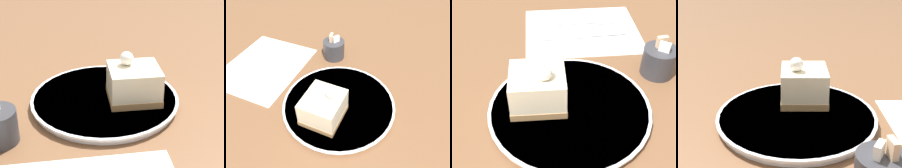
# 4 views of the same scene
# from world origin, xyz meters

# --- Properties ---
(ground_plane) EXTENTS (4.00, 4.00, 0.00)m
(ground_plane) POSITION_xyz_m (0.00, 0.00, 0.00)
(ground_plane) COLOR brown
(plate) EXTENTS (0.27, 0.27, 0.01)m
(plate) POSITION_xyz_m (0.01, 0.03, 0.01)
(plate) COLOR white
(plate) RESTS_ON ground_plane
(cake_slice) EXTENTS (0.10, 0.10, 0.09)m
(cake_slice) POSITION_xyz_m (0.00, -0.02, 0.05)
(cake_slice) COLOR #9E7547
(cake_slice) RESTS_ON plate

